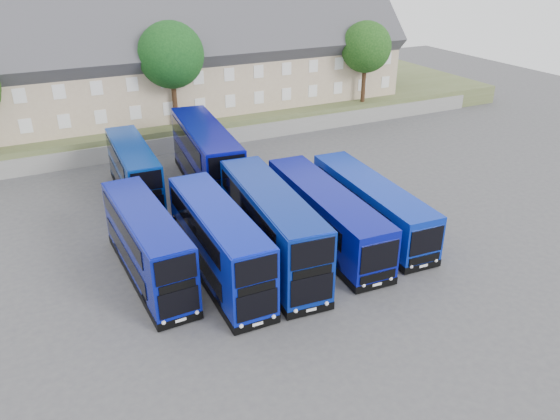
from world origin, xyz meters
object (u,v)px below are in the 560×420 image
Objects in this scene: tree_east at (367,49)px; tree_far at (375,33)px; dd_front_left at (148,246)px; dd_front_mid at (219,245)px; coach_east_a at (325,216)px; tree_mid at (172,57)px.

tree_far reaches higher than tree_east.
dd_front_mid reaches higher than dd_front_left.
coach_east_a is (7.46, 1.16, -0.41)m from dd_front_mid.
dd_front_left is 35.20m from tree_east.
tree_east is at bearing 43.05° from dd_front_mid.
tree_mid is at bearing 66.94° from dd_front_left.
dd_front_mid is at bearing -136.18° from tree_far.
dd_front_mid is 7.56m from coach_east_a.
tree_mid is 1.12× the size of tree_east.
dd_front_mid is at bearing -137.73° from tree_east.
dd_front_mid is at bearing -167.88° from coach_east_a.
dd_front_mid is 24.00m from tree_mid.
dd_front_mid is 33.57m from tree_east.
coach_east_a is 1.45× the size of tree_far.
tree_east is at bearing 54.39° from coach_east_a.
tree_east is 0.94× the size of tree_far.
dd_front_mid reaches higher than coach_east_a.
dd_front_mid is at bearing -28.33° from dd_front_left.
dd_front_left is 23.36m from tree_mid.
tree_mid is (4.53, 22.80, 5.99)m from dd_front_mid.
tree_mid is (-2.92, 21.64, 6.40)m from coach_east_a.
tree_east reaches higher than coach_east_a.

